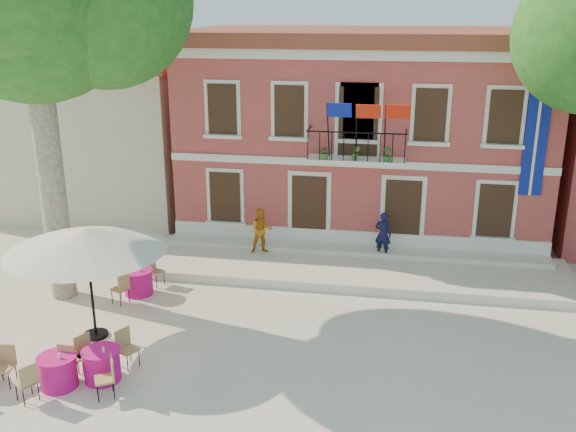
# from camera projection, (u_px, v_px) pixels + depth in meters

# --- Properties ---
(ground) EXTENTS (90.00, 90.00, 0.00)m
(ground) POSITION_uv_depth(u_px,v_px,m) (262.00, 331.00, 17.24)
(ground) COLOR beige
(ground) RESTS_ON ground
(main_building) EXTENTS (13.50, 9.59, 7.50)m
(main_building) POSITION_uv_depth(u_px,v_px,m) (365.00, 128.00, 25.06)
(main_building) COLOR #B24A40
(main_building) RESTS_ON ground
(neighbor_west) EXTENTS (9.40, 9.40, 6.40)m
(neighbor_west) POSITION_uv_depth(u_px,v_px,m) (102.00, 128.00, 28.09)
(neighbor_west) COLOR beige
(neighbor_west) RESTS_ON ground
(terrace) EXTENTS (14.00, 3.40, 0.30)m
(terrace) POSITION_uv_depth(u_px,v_px,m) (350.00, 268.00, 20.97)
(terrace) COLOR silver
(terrace) RESTS_ON ground
(patio_umbrella) EXTENTS (4.05, 4.05, 3.01)m
(patio_umbrella) POSITION_uv_depth(u_px,v_px,m) (86.00, 240.00, 16.16)
(patio_umbrella) COLOR black
(patio_umbrella) RESTS_ON ground
(pedestrian_navy) EXTENTS (0.64, 0.51, 1.54)m
(pedestrian_navy) POSITION_uv_depth(u_px,v_px,m) (383.00, 234.00, 21.39)
(pedestrian_navy) COLOR black
(pedestrian_navy) RESTS_ON terrace
(pedestrian_orange) EXTENTS (0.93, 0.84, 1.56)m
(pedestrian_orange) POSITION_uv_depth(u_px,v_px,m) (262.00, 231.00, 21.70)
(pedestrian_orange) COLOR orange
(pedestrian_orange) RESTS_ON terrace
(cafe_table_0) EXTENTS (1.39, 1.84, 0.95)m
(cafe_table_0) POSITION_uv_depth(u_px,v_px,m) (58.00, 370.00, 14.63)
(cafe_table_0) COLOR #D81477
(cafe_table_0) RESTS_ON ground
(cafe_table_1) EXTENTS (1.62, 1.87, 0.95)m
(cafe_table_1) POSITION_uv_depth(u_px,v_px,m) (102.00, 363.00, 14.89)
(cafe_table_1) COLOR #D81477
(cafe_table_1) RESTS_ON ground
(cafe_table_3) EXTENTS (1.12, 1.94, 0.95)m
(cafe_table_3) POSITION_uv_depth(u_px,v_px,m) (138.00, 281.00, 19.35)
(cafe_table_3) COLOR #D81477
(cafe_table_3) RESTS_ON ground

